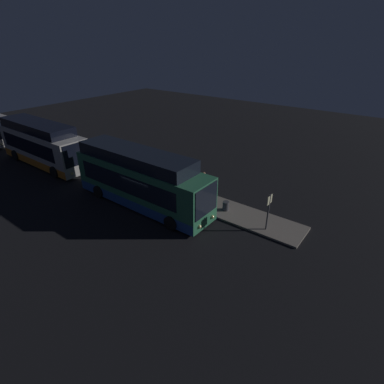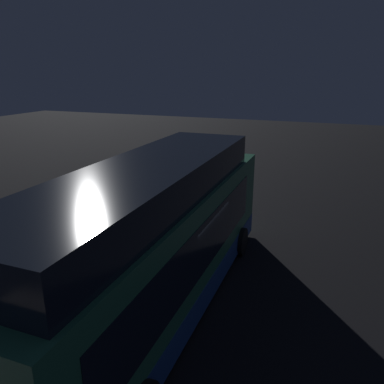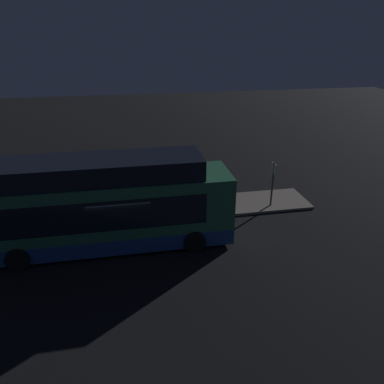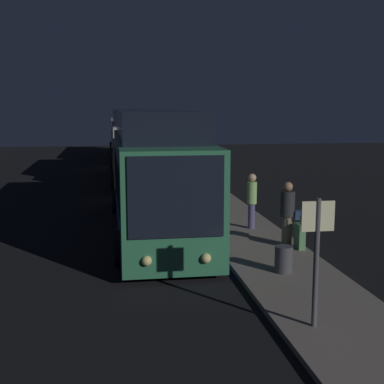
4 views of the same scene
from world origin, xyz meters
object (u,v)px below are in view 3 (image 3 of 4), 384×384
suitcase (169,194)px  sign_post (273,179)px  passenger_boarding (118,191)px  bus_lead (101,208)px  passenger_waiting (160,185)px  trash_bin (210,200)px

suitcase → sign_post: (5.23, -1.63, 1.15)m
passenger_boarding → suitcase: passenger_boarding is taller
bus_lead → sign_post: size_ratio=4.61×
bus_lead → sign_post: 8.85m
passenger_waiting → trash_bin: bearing=1.4°
passenger_boarding → passenger_waiting: bearing=-38.4°
suitcase → sign_post: 5.60m
passenger_waiting → sign_post: bearing=8.0°
bus_lead → sign_post: (8.58, 2.17, -0.16)m
bus_lead → sign_post: bus_lead is taller
bus_lead → trash_bin: bus_lead is taller
passenger_waiting → suitcase: size_ratio=1.94×
passenger_waiting → sign_post: sign_post is taller
bus_lead → passenger_boarding: 3.25m
bus_lead → passenger_waiting: (2.87, 3.59, -0.68)m
passenger_boarding → sign_post: sign_post is taller
passenger_waiting → sign_post: size_ratio=0.77×
passenger_boarding → sign_post: size_ratio=0.76×
passenger_waiting → suitcase: passenger_waiting is taller
suitcase → trash_bin: bearing=-29.5°
passenger_boarding → passenger_waiting: (2.19, 0.48, -0.03)m
bus_lead → sign_post: bearing=14.2°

